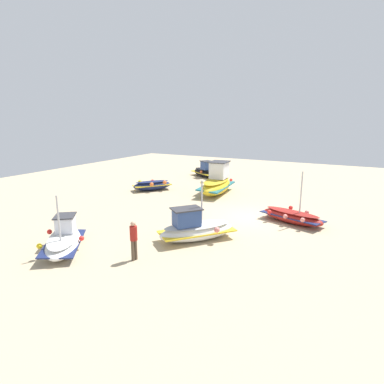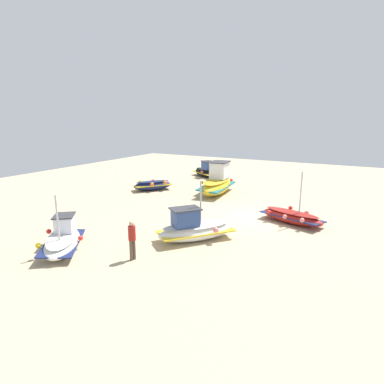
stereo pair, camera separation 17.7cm
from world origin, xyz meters
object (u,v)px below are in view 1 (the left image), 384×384
(fishing_boat_5, at_px, (64,240))
(fishing_boat_3, at_px, (217,183))
(fishing_boat_0, at_px, (196,229))
(person_walking, at_px, (134,238))
(fishing_boat_1, at_px, (204,171))
(fishing_boat_4, at_px, (292,216))
(fishing_boat_2, at_px, (152,185))

(fishing_boat_5, bearing_deg, fishing_boat_3, -44.64)
(fishing_boat_0, height_order, person_walking, fishing_boat_0)
(fishing_boat_3, height_order, fishing_boat_5, fishing_boat_5)
(fishing_boat_0, relative_size, fishing_boat_1, 1.11)
(fishing_boat_4, bearing_deg, fishing_boat_0, 72.26)
(fishing_boat_3, bearing_deg, person_walking, -176.45)
(fishing_boat_3, bearing_deg, fishing_boat_1, 28.82)
(fishing_boat_0, distance_m, fishing_boat_1, 17.75)
(fishing_boat_1, xyz_separation_m, fishing_boat_4, (11.01, 11.17, -0.17))
(fishing_boat_1, height_order, fishing_boat_2, fishing_boat_1)
(fishing_boat_3, relative_size, fishing_boat_5, 1.32)
(fishing_boat_1, height_order, fishing_boat_5, fishing_boat_5)
(fishing_boat_0, relative_size, fishing_boat_3, 0.79)
(fishing_boat_1, height_order, person_walking, person_walking)
(fishing_boat_0, height_order, fishing_boat_2, fishing_boat_0)
(fishing_boat_4, height_order, person_walking, fishing_boat_4)
(fishing_boat_1, xyz_separation_m, fishing_boat_5, (20.08, 2.71, -0.10))
(fishing_boat_1, bearing_deg, fishing_boat_3, -23.55)
(fishing_boat_4, bearing_deg, person_walking, 78.02)
(fishing_boat_1, distance_m, person_walking, 20.42)
(fishing_boat_2, bearing_deg, person_walking, -110.66)
(fishing_boat_3, height_order, person_walking, fishing_boat_3)
(fishing_boat_4, relative_size, fishing_boat_5, 1.05)
(fishing_boat_5, bearing_deg, person_walking, -117.79)
(fishing_boat_4, bearing_deg, fishing_boat_5, 65.08)
(fishing_boat_0, xyz_separation_m, fishing_boat_4, (-5.07, 3.66, -0.18))
(fishing_boat_1, height_order, fishing_boat_3, fishing_boat_3)
(fishing_boat_4, bearing_deg, fishing_boat_1, -26.46)
(fishing_boat_0, xyz_separation_m, fishing_boat_2, (-8.26, -8.53, -0.14))
(fishing_boat_0, relative_size, fishing_boat_2, 1.18)
(fishing_boat_4, relative_size, person_walking, 2.27)
(fishing_boat_2, height_order, fishing_boat_3, fishing_boat_3)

